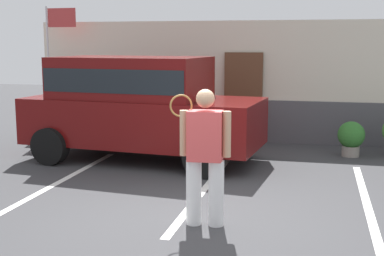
% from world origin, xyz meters
% --- Properties ---
extents(ground_plane, '(40.00, 40.00, 0.00)m').
position_xyz_m(ground_plane, '(0.00, 0.00, 0.00)').
color(ground_plane, '#38383A').
extents(parking_stripe_0, '(0.12, 4.40, 0.01)m').
position_xyz_m(parking_stripe_0, '(-2.63, 1.50, 0.00)').
color(parking_stripe_0, silver).
rests_on(parking_stripe_0, ground_plane).
extents(parking_stripe_1, '(0.12, 4.40, 0.01)m').
position_xyz_m(parking_stripe_1, '(-0.16, 1.50, 0.00)').
color(parking_stripe_1, silver).
rests_on(parking_stripe_1, ground_plane).
extents(parking_stripe_2, '(0.12, 4.40, 0.01)m').
position_xyz_m(parking_stripe_2, '(2.32, 1.50, 0.00)').
color(parking_stripe_2, silver).
rests_on(parking_stripe_2, ground_plane).
extents(house_frontage, '(10.60, 0.40, 2.83)m').
position_xyz_m(house_frontage, '(-0.00, 6.05, 1.33)').
color(house_frontage, beige).
rests_on(house_frontage, ground_plane).
extents(parked_suv, '(4.76, 2.51, 2.05)m').
position_xyz_m(parked_suv, '(-1.89, 3.37, 1.15)').
color(parked_suv, '#590C0C').
rests_on(parked_suv, ground_plane).
extents(tennis_player_man, '(0.79, 0.30, 1.76)m').
position_xyz_m(tennis_player_man, '(0.19, -0.06, 0.92)').
color(tennis_player_man, white).
rests_on(tennis_player_man, ground_plane).
extents(potted_plant_by_porch, '(0.55, 0.55, 0.73)m').
position_xyz_m(potted_plant_by_porch, '(2.25, 4.70, 0.40)').
color(potted_plant_by_porch, gray).
rests_on(potted_plant_by_porch, ground_plane).
extents(flag_pole, '(0.80, 0.07, 3.19)m').
position_xyz_m(flag_pole, '(-4.74, 5.41, 2.20)').
color(flag_pole, silver).
rests_on(flag_pole, ground_plane).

